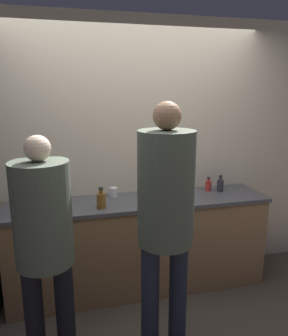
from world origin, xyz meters
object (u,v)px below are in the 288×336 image
(person_center, at_px, (166,209))
(bottle_red, at_px, (208,185))
(bottle_amber, at_px, (101,200))
(utensil_crock, at_px, (32,196))
(bottle_dark, at_px, (220,185))
(fruit_bowl, at_px, (161,197))
(cup_white, at_px, (113,192))
(person_left, at_px, (44,234))

(person_center, bearing_deg, bottle_red, 51.50)
(bottle_red, height_order, bottle_amber, bottle_amber)
(utensil_crock, xyz_separation_m, bottle_dark, (1.83, -0.06, -0.01))
(fruit_bowl, height_order, utensil_crock, utensil_crock)
(fruit_bowl, bearing_deg, utensil_crock, 169.29)
(person_center, height_order, cup_white, person_center)
(bottle_dark, height_order, bottle_amber, bottle_amber)
(person_left, bearing_deg, cup_white, 57.17)
(bottle_red, distance_m, bottle_amber, 1.15)
(person_left, relative_size, utensil_crock, 6.43)
(cup_white, bearing_deg, fruit_bowl, -31.21)
(bottle_amber, bearing_deg, bottle_dark, 9.50)
(bottle_red, height_order, cup_white, bottle_red)
(fruit_bowl, xyz_separation_m, bottle_red, (0.57, 0.20, 0.01))
(bottle_dark, height_order, cup_white, bottle_dark)
(utensil_crock, distance_m, bottle_red, 1.72)
(person_left, relative_size, person_center, 0.89)
(bottle_amber, bearing_deg, fruit_bowl, 5.44)
(bottle_red, distance_m, cup_white, 0.97)
(person_center, xyz_separation_m, fruit_bowl, (0.20, 0.77, -0.18))
(person_center, height_order, bottle_dark, person_center)
(utensil_crock, relative_size, bottle_dark, 1.54)
(person_center, height_order, bottle_red, person_center)
(cup_white, bearing_deg, bottle_amber, -116.92)
(fruit_bowl, bearing_deg, person_left, -145.80)
(person_center, relative_size, cup_white, 21.04)
(bottle_dark, bearing_deg, cup_white, 175.10)
(person_center, height_order, fruit_bowl, person_center)
(person_left, relative_size, bottle_red, 11.69)
(person_center, relative_size, bottle_dark, 11.09)
(person_center, distance_m, cup_white, 1.05)
(fruit_bowl, distance_m, bottle_amber, 0.56)
(person_left, bearing_deg, utensil_crock, 99.06)
(person_left, distance_m, bottle_red, 1.80)
(bottle_amber, bearing_deg, utensil_crock, 155.42)
(bottle_dark, distance_m, bottle_red, 0.12)
(person_center, relative_size, bottle_amber, 9.79)
(person_center, xyz_separation_m, bottle_dark, (0.88, 0.92, -0.15))
(person_center, bearing_deg, bottle_dark, 46.40)
(person_left, xyz_separation_m, bottle_red, (1.57, 0.88, -0.03))
(bottle_dark, bearing_deg, utensil_crock, 177.99)
(person_center, relative_size, bottle_red, 13.10)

